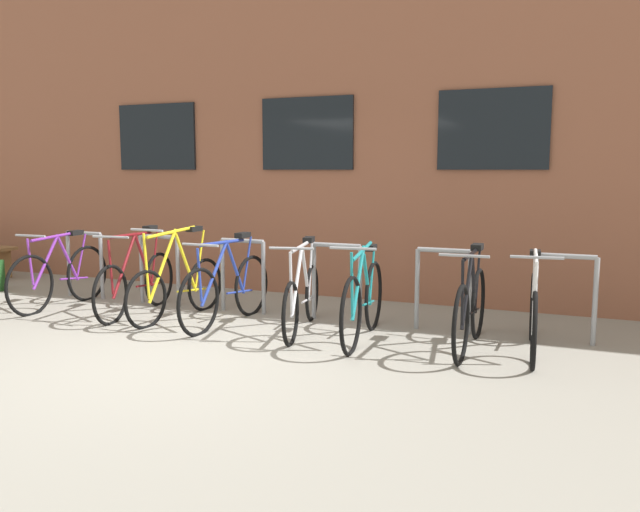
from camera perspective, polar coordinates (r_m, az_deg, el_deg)
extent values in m
plane|color=gray|center=(6.20, -13.17, -8.53)|extent=(42.00, 42.00, 0.00)
cube|color=brown|center=(12.38, 6.18, 12.10)|extent=(28.00, 7.63, 5.36)
cube|color=black|center=(9.95, -14.11, 10.08)|extent=(1.30, 0.04, 0.95)
cube|color=black|center=(8.74, -1.15, 10.68)|extent=(1.30, 0.04, 0.95)
cube|color=black|center=(8.08, 14.90, 10.68)|extent=(1.30, 0.04, 0.95)
cylinder|color=gray|center=(9.41, -21.14, -0.67)|extent=(0.05, 0.05, 0.86)
cylinder|color=gray|center=(9.03, -18.59, -0.88)|extent=(0.05, 0.05, 0.86)
cylinder|color=gray|center=(9.17, -20.01, 1.89)|extent=(0.55, 0.05, 0.05)
cylinder|color=gray|center=(8.63, -15.36, -1.14)|extent=(0.05, 0.05, 0.86)
cylinder|color=gray|center=(8.30, -12.34, -1.38)|extent=(0.05, 0.05, 0.86)
cylinder|color=gray|center=(8.41, -13.97, 1.65)|extent=(0.55, 0.05, 0.05)
cylinder|color=gray|center=(7.95, -8.52, -1.67)|extent=(0.05, 0.05, 0.86)
cylinder|color=gray|center=(7.68, -4.97, -1.94)|extent=(0.05, 0.05, 0.86)
cylinder|color=gray|center=(7.75, -6.83, 1.33)|extent=(0.55, 0.05, 0.05)
cylinder|color=gray|center=(7.41, -0.54, -2.27)|extent=(0.05, 0.05, 0.86)
cylinder|color=gray|center=(7.21, 3.52, -2.55)|extent=(0.05, 0.05, 0.86)
cylinder|color=gray|center=(7.24, 1.48, 0.95)|extent=(0.55, 0.05, 0.05)
cylinder|color=gray|center=(7.03, 8.50, -2.89)|extent=(0.05, 0.05, 0.86)
cylinder|color=gray|center=(6.92, 12.97, -3.17)|extent=(0.05, 0.05, 0.86)
cylinder|color=gray|center=(6.90, 10.81, 0.49)|extent=(0.55, 0.05, 0.05)
cylinder|color=gray|center=(6.84, 18.31, -3.48)|extent=(0.05, 0.05, 0.86)
cylinder|color=gray|center=(6.83, 22.96, -3.72)|extent=(0.05, 0.05, 0.86)
cylinder|color=gray|center=(6.76, 20.80, -0.02)|extent=(0.55, 0.05, 0.05)
torus|color=black|center=(9.04, -19.72, -1.46)|extent=(0.06, 0.74, 0.73)
torus|color=black|center=(8.35, -24.07, -2.40)|extent=(0.06, 0.74, 0.73)
cylinder|color=#722D99|center=(8.50, -22.89, -0.45)|extent=(0.05, 0.46, 0.63)
cylinder|color=#722D99|center=(8.76, -21.21, -0.25)|extent=(0.04, 0.34, 0.59)
cylinder|color=#722D99|center=(8.57, -22.28, 1.58)|extent=(0.05, 0.74, 0.07)
cylinder|color=#722D99|center=(8.86, -20.74, -1.85)|extent=(0.04, 0.49, 0.08)
cylinder|color=#722D99|center=(8.94, -20.18, 0.11)|extent=(0.03, 0.20, 0.53)
cylinder|color=#722D99|center=(8.32, -24.05, -0.49)|extent=(0.03, 0.08, 0.56)
cube|color=black|center=(8.84, -20.65, 1.92)|extent=(0.10, 0.20, 0.06)
cylinder|color=gray|center=(8.31, -24.04, 1.64)|extent=(0.44, 0.04, 0.03)
torus|color=black|center=(8.04, -10.04, -2.50)|extent=(0.10, 0.65, 0.65)
torus|color=black|center=(7.27, -15.01, -3.72)|extent=(0.10, 0.65, 0.65)
cylinder|color=yellow|center=(7.42, -13.62, -0.81)|extent=(0.08, 0.50, 0.78)
cylinder|color=yellow|center=(7.73, -11.66, -0.62)|extent=(0.07, 0.37, 0.73)
cylinder|color=yellow|center=(7.50, -12.86, 2.06)|extent=(0.11, 0.80, 0.09)
cylinder|color=yellow|center=(7.85, -11.18, -2.95)|extent=(0.07, 0.52, 0.07)
cylinder|color=yellow|center=(7.92, -10.49, -0.22)|extent=(0.04, 0.20, 0.68)
cylinder|color=yellow|center=(7.23, -14.97, -0.89)|extent=(0.03, 0.08, 0.72)
cube|color=black|center=(7.81, -10.96, 2.35)|extent=(0.12, 0.21, 0.06)
cylinder|color=gray|center=(7.20, -14.94, 2.21)|extent=(0.44, 0.06, 0.03)
torus|color=black|center=(8.47, -13.92, -1.99)|extent=(0.13, 0.68, 0.68)
torus|color=black|center=(7.55, -17.88, -3.29)|extent=(0.13, 0.68, 0.68)
cylinder|color=maroon|center=(7.75, -16.79, -0.85)|extent=(0.11, 0.52, 0.68)
cylinder|color=maroon|center=(8.11, -15.21, -0.35)|extent=(0.09, 0.40, 0.70)
cylinder|color=maroon|center=(7.87, -16.19, 1.80)|extent=(0.15, 0.85, 0.06)
cylinder|color=maroon|center=(8.24, -14.82, -2.46)|extent=(0.10, 0.54, 0.07)
cylinder|color=maroon|center=(8.34, -14.28, 0.06)|extent=(0.05, 0.20, 0.64)
cylinder|color=maroon|center=(7.52, -17.87, -0.96)|extent=(0.04, 0.08, 0.61)
cube|color=black|center=(8.23, -14.67, 2.39)|extent=(0.13, 0.21, 0.06)
cylinder|color=gray|center=(7.50, -17.88, 1.60)|extent=(0.44, 0.08, 0.03)
torus|color=black|center=(6.82, 13.68, -4.09)|extent=(0.05, 0.73, 0.73)
torus|color=black|center=(5.88, 12.25, -5.92)|extent=(0.05, 0.73, 0.73)
cylinder|color=black|center=(6.08, 12.76, -2.94)|extent=(0.04, 0.47, 0.65)
cylinder|color=black|center=(6.45, 13.31, -2.40)|extent=(0.04, 0.34, 0.64)
cylinder|color=black|center=(6.19, 13.08, 0.14)|extent=(0.04, 0.75, 0.04)
cylinder|color=black|center=(6.59, 13.36, -4.72)|extent=(0.03, 0.49, 0.08)
cylinder|color=black|center=(6.68, 13.65, -1.84)|extent=(0.03, 0.20, 0.58)
cylinder|color=black|center=(5.84, 12.37, -3.11)|extent=(0.03, 0.08, 0.58)
cube|color=black|center=(6.55, 13.61, 0.77)|extent=(0.10, 0.20, 0.06)
cylinder|color=gray|center=(5.81, 12.50, 0.03)|extent=(0.44, 0.03, 0.03)
torus|color=black|center=(6.99, 4.72, -3.51)|extent=(0.12, 0.75, 0.75)
torus|color=black|center=(6.04, 2.74, -5.26)|extent=(0.12, 0.75, 0.75)
cylinder|color=teal|center=(6.25, 3.36, -2.31)|extent=(0.08, 0.48, 0.67)
cylinder|color=teal|center=(6.63, 4.12, -2.11)|extent=(0.07, 0.35, 0.58)
cylinder|color=teal|center=(6.36, 3.71, 0.43)|extent=(0.11, 0.77, 0.12)
cylinder|color=teal|center=(6.76, 4.27, -4.13)|extent=(0.08, 0.50, 0.08)
cylinder|color=teal|center=(6.86, 4.58, -1.55)|extent=(0.04, 0.20, 0.52)
cylinder|color=teal|center=(6.01, 2.81, -2.45)|extent=(0.04, 0.08, 0.60)
cube|color=black|center=(6.73, 4.45, 0.73)|extent=(0.12, 0.21, 0.06)
cylinder|color=gray|center=(5.98, 2.89, 0.67)|extent=(0.44, 0.07, 0.03)
torus|color=black|center=(6.90, 18.12, -4.26)|extent=(0.10, 0.70, 0.69)
torus|color=black|center=(5.90, 18.22, -6.24)|extent=(0.10, 0.70, 0.69)
cylinder|color=silver|center=(6.12, 18.30, -3.13)|extent=(0.08, 0.49, 0.67)
cylinder|color=silver|center=(6.51, 18.24, -2.77)|extent=(0.07, 0.36, 0.60)
cylinder|color=silver|center=(6.24, 18.39, -0.21)|extent=(0.11, 0.79, 0.10)
cylinder|color=silver|center=(6.65, 18.14, -4.91)|extent=(0.07, 0.51, 0.07)
cylinder|color=silver|center=(6.76, 18.22, -2.19)|extent=(0.04, 0.20, 0.54)
cylinder|color=silver|center=(5.86, 18.34, -3.34)|extent=(0.03, 0.08, 0.60)
cube|color=black|center=(6.63, 18.34, 0.23)|extent=(0.12, 0.21, 0.06)
cylinder|color=gray|center=(5.84, 18.47, -0.12)|extent=(0.44, 0.07, 0.03)
torus|color=black|center=(7.70, -6.02, -2.61)|extent=(0.07, 0.72, 0.72)
torus|color=black|center=(6.83, -10.58, -4.01)|extent=(0.07, 0.72, 0.72)
cylinder|color=#233893|center=(7.02, -9.26, -1.55)|extent=(0.06, 0.51, 0.63)
cylinder|color=#233893|center=(7.36, -7.46, -1.00)|extent=(0.05, 0.38, 0.65)
cylinder|color=#233893|center=(7.12, -8.53, 1.18)|extent=(0.07, 0.83, 0.06)
cylinder|color=#233893|center=(7.48, -7.05, -3.13)|extent=(0.05, 0.53, 0.08)
cylinder|color=#233893|center=(7.57, -6.40, -0.54)|extent=(0.03, 0.20, 0.59)
cylinder|color=#233893|center=(6.80, -10.52, -1.65)|extent=(0.03, 0.08, 0.56)
cube|color=black|center=(7.46, -6.79, 1.83)|extent=(0.11, 0.20, 0.06)
cylinder|color=gray|center=(6.78, -10.46, 0.97)|extent=(0.44, 0.04, 0.03)
torus|color=black|center=(7.41, -0.71, -3.26)|extent=(0.18, 0.64, 0.65)
torus|color=black|center=(6.36, -2.59, -5.09)|extent=(0.18, 0.64, 0.65)
cylinder|color=#B7B7BC|center=(6.59, -2.03, -2.14)|extent=(0.15, 0.52, 0.68)
cylinder|color=#B7B7BC|center=(7.01, -1.28, -1.58)|extent=(0.12, 0.40, 0.66)
cylinder|color=#B7B7BC|center=(6.72, -1.71, 0.83)|extent=(0.22, 0.86, 0.04)
cylinder|color=#B7B7BC|center=(7.15, -1.13, -3.85)|extent=(0.14, 0.54, 0.07)
cylinder|color=#B7B7BC|center=(7.28, -0.85, -1.07)|extent=(0.07, 0.20, 0.61)
cylinder|color=#B7B7BC|center=(6.32, -2.56, -2.35)|extent=(0.04, 0.08, 0.61)
cube|color=black|center=(7.14, -0.99, 1.44)|extent=(0.14, 0.22, 0.06)
cylinder|color=gray|center=(6.30, -2.53, 0.68)|extent=(0.44, 0.12, 0.03)
cube|color=olive|center=(11.31, -26.22, -0.69)|extent=(0.08, 0.36, 0.45)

